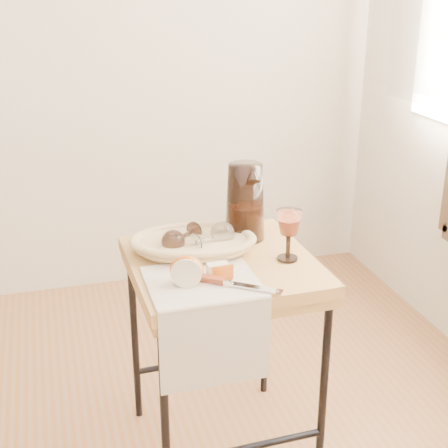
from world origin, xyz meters
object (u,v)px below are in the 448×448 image
object	(u,v)px
side_table	(222,358)
apple_half	(187,270)
tea_towel	(202,282)
bread_basket	(193,245)
wine_goblet	(289,235)
goblet_lying_b	(211,237)
table_knife	(232,282)
goblet_lying_a	(182,237)
pitcher	(245,202)

from	to	relation	value
side_table	apple_half	xyz separation A→B (m)	(-0.14, -0.14, 0.39)
side_table	tea_towel	xyz separation A→B (m)	(-0.09, -0.13, 0.34)
bread_basket	wine_goblet	world-z (taller)	wine_goblet
goblet_lying_b	table_knife	size ratio (longest dim) A/B	0.48
side_table	wine_goblet	size ratio (longest dim) A/B	4.37
side_table	tea_towel	size ratio (longest dim) A/B	2.26
side_table	goblet_lying_a	bearing A→B (deg)	137.17
pitcher	side_table	bearing A→B (deg)	-121.75
goblet_lying_a	apple_half	xyz separation A→B (m)	(-0.04, -0.23, -0.00)
bread_basket	apple_half	distance (m)	0.23
table_knife	goblet_lying_b	bearing A→B (deg)	124.95
table_knife	apple_half	bearing A→B (deg)	-163.50
pitcher	apple_half	size ratio (longest dim) A/B	3.16
side_table	pitcher	distance (m)	0.50
table_knife	tea_towel	bearing A→B (deg)	-178.11
goblet_lying_a	pitcher	bearing A→B (deg)	152.43
tea_towel	pitcher	bearing A→B (deg)	52.34
goblet_lying_a	table_knife	xyz separation A→B (m)	(0.07, -0.27, -0.03)
side_table	goblet_lying_a	world-z (taller)	goblet_lying_a
goblet_lying_b	table_knife	distance (m)	0.24
tea_towel	side_table	bearing A→B (deg)	54.35
side_table	bread_basket	bearing A→B (deg)	131.93
wine_goblet	table_knife	distance (m)	0.25
side_table	bread_basket	xyz separation A→B (m)	(-0.07, 0.08, 0.36)
side_table	bread_basket	distance (m)	0.38
bread_basket	tea_towel	bearing A→B (deg)	-85.58
goblet_lying_b	table_knife	xyz separation A→B (m)	(-0.01, -0.24, -0.03)
goblet_lying_b	table_knife	world-z (taller)	goblet_lying_b
side_table	pitcher	xyz separation A→B (m)	(0.11, 0.14, 0.46)
tea_towel	goblet_lying_a	bearing A→B (deg)	90.87
tea_towel	table_knife	size ratio (longest dim) A/B	1.17
table_knife	pitcher	bearing A→B (deg)	102.95
side_table	goblet_lying_b	size ratio (longest dim) A/B	5.51
goblet_lying_b	pitcher	xyz separation A→B (m)	(0.13, 0.08, 0.07)
goblet_lying_a	goblet_lying_b	bearing A→B (deg)	115.90
goblet_lying_a	apple_half	world-z (taller)	apple_half
tea_towel	bread_basket	size ratio (longest dim) A/B	0.89
bread_basket	table_knife	xyz separation A→B (m)	(0.04, -0.26, -0.01)
bread_basket	wine_goblet	xyz separation A→B (m)	(0.25, -0.13, 0.05)
tea_towel	goblet_lying_a	distance (m)	0.23
pitcher	table_knife	distance (m)	0.36
apple_half	tea_towel	bearing A→B (deg)	23.40
side_table	goblet_lying_b	world-z (taller)	goblet_lying_b
bread_basket	goblet_lying_b	world-z (taller)	goblet_lying_b
tea_towel	goblet_lying_b	size ratio (longest dim) A/B	2.43
goblet_lying_b	side_table	bearing A→B (deg)	-97.24
pitcher	wine_goblet	xyz separation A→B (m)	(0.07, -0.19, -0.04)
wine_goblet	apple_half	size ratio (longest dim) A/B	1.73
side_table	wine_goblet	world-z (taller)	wine_goblet
apple_half	table_knife	distance (m)	0.12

